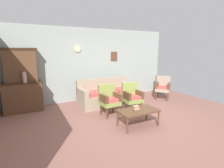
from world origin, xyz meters
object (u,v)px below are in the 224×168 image
vase_on_cabinet (24,77)px  floor_vase_by_wall (157,84)px  wingback_chair_by_fireplace (163,86)px  armchair_by_doorway (109,99)px  armchair_near_couch_end (132,96)px  coffee_table (138,112)px  floral_couch (107,95)px  book_stack_on_table (136,108)px  side_cabinet (23,97)px

vase_on_cabinet → floor_vase_by_wall: 5.28m
vase_on_cabinet → wingback_chair_by_fireplace: size_ratio=0.37×
armchair_by_doorway → floor_vase_by_wall: size_ratio=1.13×
armchair_by_doorway → armchair_near_couch_end: (0.76, -0.05, 0.00)m
wingback_chair_by_fireplace → floor_vase_by_wall: wingback_chair_by_fireplace is taller
vase_on_cabinet → floor_vase_by_wall: size_ratio=0.42×
wingback_chair_by_fireplace → coffee_table: (-2.30, -1.60, -0.12)m
floral_couch → book_stack_on_table: size_ratio=12.79×
side_cabinet → wingback_chair_by_fireplace: 4.95m
side_cabinet → coffee_table: 3.59m
floral_couch → coffee_table: floral_couch is taller
wingback_chair_by_fireplace → vase_on_cabinet: bearing=171.3°
wingback_chair_by_fireplace → floor_vase_by_wall: (0.44, 0.81, -0.10)m
side_cabinet → vase_on_cabinet: vase_on_cabinet is taller
side_cabinet → armchair_near_couch_end: bearing=-27.4°
armchair_near_couch_end → floor_vase_by_wall: bearing=32.2°
armchair_near_couch_end → coffee_table: armchair_near_couch_end is taller
book_stack_on_table → floor_vase_by_wall: (2.80, 2.39, -0.08)m
side_cabinet → coffee_table: side_cabinet is taller
vase_on_cabinet → book_stack_on_table: (2.43, -2.31, -0.62)m
coffee_table → floral_couch: bearing=88.1°
vase_on_cabinet → book_stack_on_table: size_ratio=2.09×
floor_vase_by_wall → armchair_near_couch_end: bearing=-147.8°
vase_on_cabinet → book_stack_on_table: 3.41m
armchair_by_doorway → floor_vase_by_wall: bearing=24.6°
wingback_chair_by_fireplace → book_stack_on_table: size_ratio=5.60×
armchair_near_couch_end → coffee_table: 1.06m
armchair_near_couch_end → floral_couch: bearing=109.7°
floral_couch → floor_vase_by_wall: 2.71m
armchair_by_doorway → book_stack_on_table: armchair_by_doorway is taller
floral_couch → wingback_chair_by_fireplace: (2.24, -0.40, 0.17)m
vase_on_cabinet → floor_vase_by_wall: vase_on_cabinet is taller
floral_couch → armchair_near_couch_end: same height
vase_on_cabinet → floor_vase_by_wall: bearing=0.9°
coffee_table → armchair_by_doorway: bearing=107.8°
book_stack_on_table → armchair_near_couch_end: bearing=62.2°
vase_on_cabinet → armchair_by_doorway: 2.61m
book_stack_on_table → vase_on_cabinet: bearing=136.5°
side_cabinet → floor_vase_by_wall: (5.31, -0.10, -0.07)m
floral_couch → armchair_by_doorway: bearing=-111.2°
coffee_table → wingback_chair_by_fireplace: bearing=34.7°
floor_vase_by_wall → floral_couch: bearing=-171.3°
wingback_chair_by_fireplace → floor_vase_by_wall: 0.93m
floor_vase_by_wall → wingback_chair_by_fireplace: bearing=-118.6°
book_stack_on_table → floor_vase_by_wall: bearing=40.4°
armchair_near_couch_end → wingback_chair_by_fireplace: bearing=19.0°
floor_vase_by_wall → armchair_by_doorway: bearing=-155.4°
armchair_near_couch_end → floor_vase_by_wall: size_ratio=1.13×
wingback_chair_by_fireplace → floral_couch: bearing=169.9°
floor_vase_by_wall → vase_on_cabinet: bearing=-179.1°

